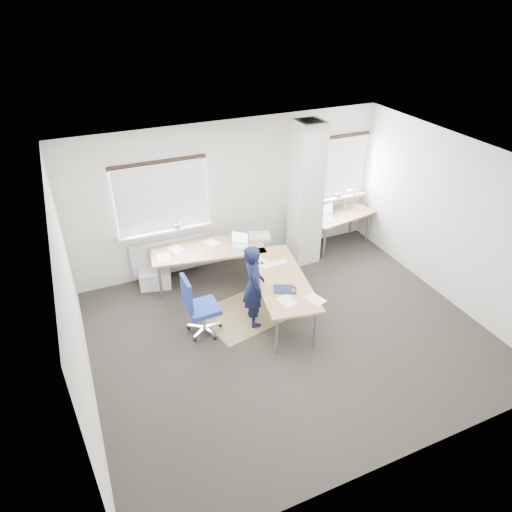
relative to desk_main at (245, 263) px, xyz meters
name	(u,v)px	position (x,y,z in m)	size (l,w,h in m)	color
ground	(289,334)	(0.25, -1.23, -0.69)	(6.00, 6.00, 0.00)	black
room_shell	(290,223)	(0.43, -0.78, 1.05)	(6.04, 5.04, 2.82)	beige
floor_mat	(244,314)	(-0.23, -0.48, -0.69)	(1.28, 1.08, 0.01)	olive
white_crate	(156,278)	(-1.39, 0.95, -0.53)	(0.55, 0.38, 0.33)	white
desk_main	(245,263)	(0.00, 0.00, 0.00)	(2.40, 2.98, 0.96)	#9F7144
desk_side	(340,215)	(2.50, 0.92, -0.01)	(1.50, 0.93, 1.22)	#9F7144
task_chair	(201,317)	(-1.01, -0.63, -0.39)	(0.59, 0.58, 1.08)	navy
person	(254,286)	(-0.14, -0.72, 0.03)	(0.52, 0.34, 1.44)	black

